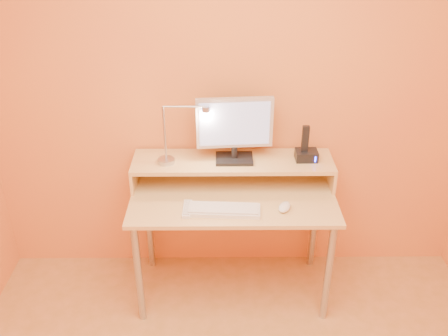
{
  "coord_description": "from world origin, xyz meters",
  "views": [
    {
      "loc": [
        -0.07,
        -1.31,
        2.31
      ],
      "look_at": [
        -0.05,
        1.13,
        0.94
      ],
      "focal_mm": 40.42,
      "sensor_mm": 36.0,
      "label": 1
    }
  ],
  "objects_px": {
    "phone_dock": "(306,155)",
    "remote_control": "(187,209)",
    "lamp_base": "(166,161)",
    "mouse": "(285,207)",
    "monitor_panel": "(235,123)",
    "keyboard": "(224,210)"
  },
  "relations": [
    {
      "from": "keyboard",
      "to": "mouse",
      "type": "bearing_deg",
      "value": 6.78
    },
    {
      "from": "phone_dock",
      "to": "mouse",
      "type": "xyz_separation_m",
      "value": [
        -0.15,
        -0.29,
        -0.17
      ]
    },
    {
      "from": "monitor_panel",
      "to": "lamp_base",
      "type": "bearing_deg",
      "value": -178.49
    },
    {
      "from": "phone_dock",
      "to": "keyboard",
      "type": "xyz_separation_m",
      "value": [
        -0.49,
        -0.31,
        -0.18
      ]
    },
    {
      "from": "monitor_panel",
      "to": "keyboard",
      "type": "height_order",
      "value": "monitor_panel"
    },
    {
      "from": "lamp_base",
      "to": "mouse",
      "type": "height_order",
      "value": "lamp_base"
    },
    {
      "from": "lamp_base",
      "to": "phone_dock",
      "type": "bearing_deg",
      "value": 2.07
    },
    {
      "from": "mouse",
      "to": "remote_control",
      "type": "xyz_separation_m",
      "value": [
        -0.55,
        -0.0,
        -0.01
      ]
    },
    {
      "from": "phone_dock",
      "to": "lamp_base",
      "type": "bearing_deg",
      "value": -178.92
    },
    {
      "from": "monitor_panel",
      "to": "remote_control",
      "type": "relative_size",
      "value": 2.64
    },
    {
      "from": "lamp_base",
      "to": "remote_control",
      "type": "bearing_deg",
      "value": -63.71
    },
    {
      "from": "phone_dock",
      "to": "keyboard",
      "type": "bearing_deg",
      "value": -148.56
    },
    {
      "from": "lamp_base",
      "to": "remote_control",
      "type": "xyz_separation_m",
      "value": [
        0.13,
        -0.27,
        -0.16
      ]
    },
    {
      "from": "lamp_base",
      "to": "phone_dock",
      "type": "distance_m",
      "value": 0.83
    },
    {
      "from": "lamp_base",
      "to": "monitor_panel",
      "type": "bearing_deg",
      "value": 5.68
    },
    {
      "from": "mouse",
      "to": "remote_control",
      "type": "distance_m",
      "value": 0.55
    },
    {
      "from": "monitor_panel",
      "to": "lamp_base",
      "type": "relative_size",
      "value": 4.44
    },
    {
      "from": "phone_dock",
      "to": "monitor_panel",
      "type": "bearing_deg",
      "value": 177.67
    },
    {
      "from": "phone_dock",
      "to": "remote_control",
      "type": "relative_size",
      "value": 0.77
    },
    {
      "from": "lamp_base",
      "to": "keyboard",
      "type": "distance_m",
      "value": 0.47
    },
    {
      "from": "phone_dock",
      "to": "mouse",
      "type": "relative_size",
      "value": 1.19
    },
    {
      "from": "lamp_base",
      "to": "keyboard",
      "type": "xyz_separation_m",
      "value": [
        0.34,
        -0.28,
        -0.16
      ]
    }
  ]
}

